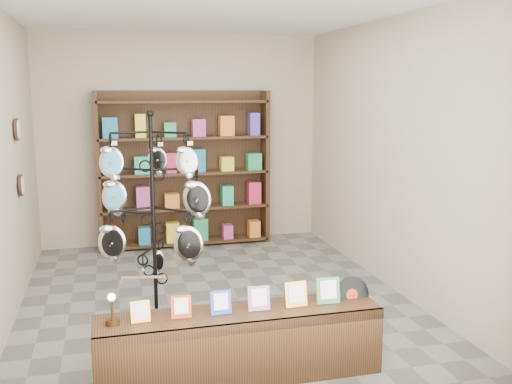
# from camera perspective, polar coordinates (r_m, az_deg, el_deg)

# --- Properties ---
(ground) EXTENTS (5.00, 5.00, 0.00)m
(ground) POSITION_cam_1_polar(r_m,az_deg,el_deg) (6.22, -4.03, -10.72)
(ground) COLOR slate
(ground) RESTS_ON ground
(room_envelope) EXTENTS (5.00, 5.00, 5.00)m
(room_envelope) POSITION_cam_1_polar(r_m,az_deg,el_deg) (5.82, -4.26, 6.57)
(room_envelope) COLOR #B8AA94
(room_envelope) RESTS_ON ground
(display_tree) EXTENTS (1.08, 1.05, 2.05)m
(display_tree) POSITION_cam_1_polar(r_m,az_deg,el_deg) (5.13, -10.24, -1.57)
(display_tree) COLOR black
(display_tree) RESTS_ON ground
(front_shelf) EXTENTS (2.20, 0.45, 0.78)m
(front_shelf) POSITION_cam_1_polar(r_m,az_deg,el_deg) (4.58, -1.59, -14.98)
(front_shelf) COLOR black
(front_shelf) RESTS_ON ground
(back_shelving) EXTENTS (2.42, 0.36, 2.20)m
(back_shelving) POSITION_cam_1_polar(r_m,az_deg,el_deg) (8.16, -7.15, 1.78)
(back_shelving) COLOR black
(back_shelving) RESTS_ON ground
(wall_clocks) EXTENTS (0.03, 0.24, 0.84)m
(wall_clocks) POSITION_cam_1_polar(r_m,az_deg,el_deg) (6.61, -22.62, 3.20)
(wall_clocks) COLOR black
(wall_clocks) RESTS_ON ground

